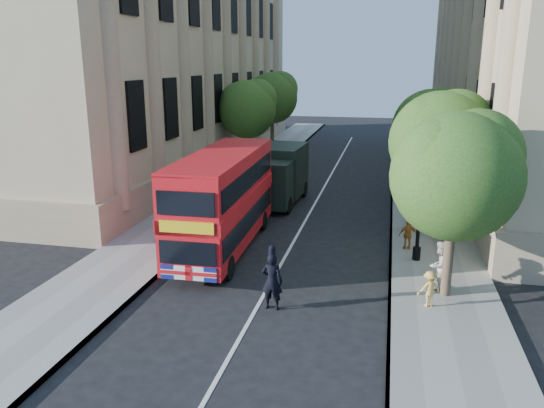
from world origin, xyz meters
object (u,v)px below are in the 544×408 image
Objects in this scene: box_van at (278,177)px; woman_pedestrian at (439,265)px; double_decker_bus at (223,198)px; police_constable at (272,281)px; lamp_post at (421,199)px.

woman_pedestrian is at bearing -49.40° from box_van.
police_constable is at bearing -58.81° from double_decker_bus.
lamp_post reaches higher than police_constable.
lamp_post is at bearing -129.55° from police_constable.
lamp_post is 2.83× the size of police_constable.
box_van reaches higher than police_constable.
double_decker_bus is at bearing -60.45° from woman_pedestrian.
woman_pedestrian is (7.52, -9.91, -0.54)m from box_van.
lamp_post is 6.93m from police_constable.
box_van is 2.99× the size of police_constable.
lamp_post reaches higher than double_decker_bus.
box_van is at bearing -96.73° from woman_pedestrian.
woman_pedestrian is at bearing -17.95° from double_decker_bus.
double_decker_bus is 5.84m from police_constable.
double_decker_bus is 8.63m from woman_pedestrian.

